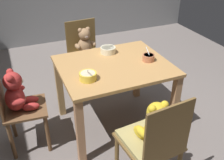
{
  "coord_description": "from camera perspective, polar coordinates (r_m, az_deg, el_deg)",
  "views": [
    {
      "loc": [
        -0.87,
        -2.0,
        1.84
      ],
      "look_at": [
        0.0,
        0.05,
        0.51
      ],
      "focal_mm": 41.61,
      "sensor_mm": 36.0,
      "label": 1
    }
  ],
  "objects": [
    {
      "name": "ground_plane",
      "position": [
        2.87,
        0.39,
        -9.67
      ],
      "size": [
        5.2,
        5.2,
        0.04
      ],
      "color": "slate"
    },
    {
      "name": "dining_table",
      "position": [
        2.51,
        0.44,
        0.99
      ],
      "size": [
        1.03,
        0.85,
        0.71
      ],
      "color": "#B6854C",
      "rests_on": "ground_plane"
    },
    {
      "name": "teddy_chair_near_left",
      "position": [
        2.42,
        -20.15,
        -3.82
      ],
      "size": [
        0.4,
        0.4,
        0.87
      ],
      "rotation": [
        0.0,
        0.0,
        -0.09
      ],
      "color": "brown",
      "rests_on": "ground_plane"
    },
    {
      "name": "teddy_chair_far_center",
      "position": [
        3.22,
        -5.77,
        6.46
      ],
      "size": [
        0.44,
        0.44,
        0.86
      ],
      "rotation": [
        0.0,
        0.0,
        -1.5
      ],
      "color": "brown",
      "rests_on": "ground_plane"
    },
    {
      "name": "teddy_chair_near_front",
      "position": [
        1.95,
        9.07,
        -11.72
      ],
      "size": [
        0.45,
        0.45,
        0.89
      ],
      "rotation": [
        0.0,
        0.0,
        1.66
      ],
      "color": "brown",
      "rests_on": "ground_plane"
    },
    {
      "name": "porridge_bowl_yellow_near_left",
      "position": [
        2.2,
        -5.3,
        0.88
      ],
      "size": [
        0.15,
        0.16,
        0.14
      ],
      "color": "yellow",
      "rests_on": "dining_table"
    },
    {
      "name": "porridge_bowl_terracotta_near_right",
      "position": [
        2.54,
        8.02,
        4.93
      ],
      "size": [
        0.12,
        0.13,
        0.12
      ],
      "color": "#BB6D4A",
      "rests_on": "dining_table"
    },
    {
      "name": "porridge_bowl_cream_far_center",
      "position": [
        2.67,
        -0.87,
        6.64
      ],
      "size": [
        0.16,
        0.16,
        0.06
      ],
      "color": "beige",
      "rests_on": "dining_table"
    }
  ]
}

